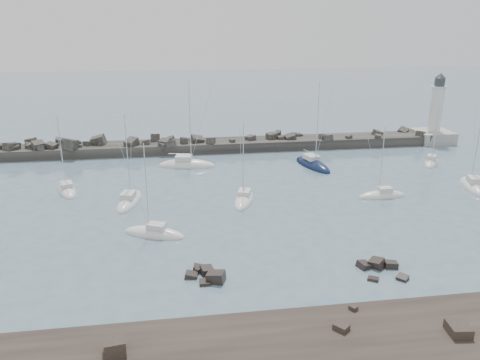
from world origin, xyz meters
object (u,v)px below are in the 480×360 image
Objects in this scene: sailboat_1 at (67,190)px; sailboat_7 at (313,165)px; sailboat_5 at (154,234)px; sailboat_3 at (130,202)px; sailboat_8 at (382,196)px; sailboat_10 at (431,163)px; lighthouse at (434,127)px; sailboat_9 at (472,187)px; sailboat_4 at (187,166)px; sailboat_6 at (244,200)px.

sailboat_1 is 39.73m from sailboat_7.
sailboat_7 is (26.09, 23.76, 0.02)m from sailboat_5.
sailboat_3 is 11.49m from sailboat_5.
sailboat_8 is 0.97× the size of sailboat_10.
lighthouse is at bearing 60.01° from sailboat_10.
sailboat_1 is 60.26m from sailboat_10.
sailboat_9 is (46.44, 9.69, 0.02)m from sailboat_5.
sailboat_5 is (-4.75, -26.80, -0.02)m from sailboat_4.
sailboat_4 reaches higher than lighthouse.
lighthouse reaches higher than sailboat_1.
sailboat_3 is 50.09m from sailboat_9.
lighthouse is at bearing 32.49° from sailboat_6.
lighthouse is 1.20× the size of sailboat_6.
sailboat_10 reaches higher than sailboat_8.
sailboat_1 is at bearing 127.67° from sailboat_5.
sailboat_7 is at bearing 42.33° from sailboat_5.
sailboat_8 is (-24.01, -28.95, -2.96)m from lighthouse.
lighthouse is 64.69m from sailboat_3.
sailboat_5 is 0.77× the size of sailboat_7.
sailboat_9 reaches higher than sailboat_5.
sailboat_5 is 1.09× the size of sailboat_8.
sailboat_4 is at bearing 157.69° from sailboat_9.
sailboat_5 is at bearing -137.67° from sailboat_7.
sailboat_4 is 1.01× the size of sailboat_7.
lighthouse is 28.89m from sailboat_9.
sailboat_4 is 27.22m from sailboat_5.
sailboat_6 is 19.60m from sailboat_8.
sailboat_10 is (50.62, 11.32, 0.01)m from sailboat_3.
sailboat_9 is at bearing -34.66° from sailboat_7.
sailboat_5 reaches higher than sailboat_8.
sailboat_8 is 0.83× the size of sailboat_9.
sailboat_4 reaches higher than sailboat_10.
sailboat_9 is (20.35, -14.07, 0.00)m from sailboat_7.
lighthouse reaches higher than sailboat_5.
sailboat_6 is 34.51m from sailboat_9.
sailboat_7 is 24.74m from sailboat_9.
sailboat_4 is 18.98m from sailboat_6.
sailboat_1 is at bearing 162.92° from sailboat_6.
sailboat_1 is at bearing -174.94° from sailboat_10.
sailboat_6 reaches higher than sailboat_10.
sailboat_10 is at bearing 20.34° from sailboat_6.
lighthouse reaches higher than sailboat_8.
sailboat_4 reaches higher than sailboat_6.
sailboat_9 is (50.08, -1.21, 0.02)m from sailboat_3.
sailboat_1 is 0.93× the size of sailboat_3.
sailboat_3 reaches higher than sailboat_5.
sailboat_1 is at bearing 168.72° from sailboat_8.
sailboat_9 reaches higher than sailboat_6.
sailboat_8 is at bearing -173.59° from sailboat_9.
sailboat_10 is at bearing 5.06° from sailboat_1.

